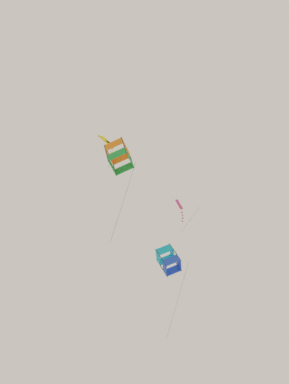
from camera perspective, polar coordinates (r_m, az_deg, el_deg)
name	(u,v)px	position (r m, az deg, el deg)	size (l,w,h in m)	color
kite_diamond_near_left	(179,205)	(39.23, 4.29, -1.60)	(1.72, 2.05, 5.45)	#DB2D93
kite_diamond_highest	(107,142)	(37.88, -4.64, 6.14)	(2.12, 2.00, 6.44)	yellow
kite_box_upper_right	(168,260)	(38.40, 2.94, -8.29)	(2.97, 2.32, 9.00)	#1EB2C6
kite_box_low_drifter	(119,156)	(32.65, -3.14, 4.35)	(2.23, 1.85, 10.25)	orange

